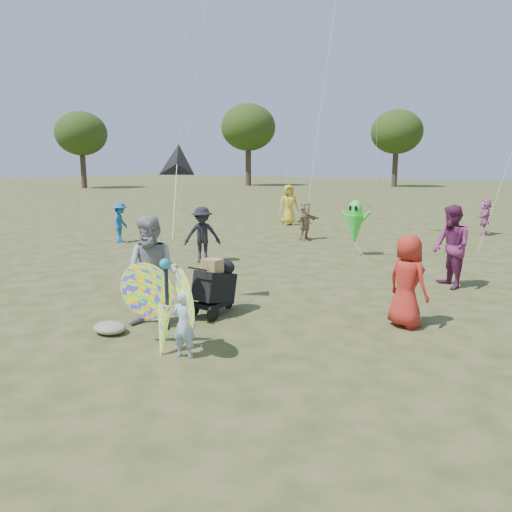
{
  "coord_description": "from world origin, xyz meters",
  "views": [
    {
      "loc": [
        5.0,
        -6.39,
        2.89
      ],
      "look_at": [
        -0.2,
        1.5,
        1.1
      ],
      "focal_mm": 35.0,
      "sensor_mm": 36.0,
      "label": 1
    }
  ],
  "objects_px": {
    "crowd_i": "(120,222)",
    "crowd_g": "(289,205)",
    "adult_man": "(153,272)",
    "crowd_b": "(202,235)",
    "alien_kite": "(355,225)",
    "butterfly_kite": "(165,306)",
    "child_girl": "(184,324)",
    "crowd_d": "(305,221)",
    "crowd_e": "(451,247)",
    "jogging_stroller": "(216,283)",
    "crowd_j": "(485,217)",
    "crowd_a": "(407,281)"
  },
  "relations": [
    {
      "from": "crowd_d",
      "to": "crowd_j",
      "type": "xyz_separation_m",
      "value": [
        5.39,
        5.12,
        0.01
      ]
    },
    {
      "from": "crowd_d",
      "to": "crowd_j",
      "type": "height_order",
      "value": "crowd_j"
    },
    {
      "from": "crowd_b",
      "to": "crowd_g",
      "type": "xyz_separation_m",
      "value": [
        -2.28,
        9.03,
        0.12
      ]
    },
    {
      "from": "child_girl",
      "to": "jogging_stroller",
      "type": "distance_m",
      "value": 2.21
    },
    {
      "from": "crowd_g",
      "to": "jogging_stroller",
      "type": "bearing_deg",
      "value": -109.94
    },
    {
      "from": "crowd_a",
      "to": "crowd_j",
      "type": "height_order",
      "value": "crowd_a"
    },
    {
      "from": "adult_man",
      "to": "butterfly_kite",
      "type": "relative_size",
      "value": 1.14
    },
    {
      "from": "crowd_g",
      "to": "butterfly_kite",
      "type": "height_order",
      "value": "crowd_g"
    },
    {
      "from": "adult_man",
      "to": "crowd_a",
      "type": "distance_m",
      "value": 4.47
    },
    {
      "from": "crowd_g",
      "to": "crowd_j",
      "type": "height_order",
      "value": "crowd_g"
    },
    {
      "from": "adult_man",
      "to": "child_girl",
      "type": "bearing_deg",
      "value": -50.02
    },
    {
      "from": "crowd_j",
      "to": "butterfly_kite",
      "type": "bearing_deg",
      "value": -15.4
    },
    {
      "from": "crowd_b",
      "to": "crowd_d",
      "type": "distance_m",
      "value": 5.48
    },
    {
      "from": "adult_man",
      "to": "alien_kite",
      "type": "distance_m",
      "value": 8.38
    },
    {
      "from": "child_girl",
      "to": "adult_man",
      "type": "bearing_deg",
      "value": -43.42
    },
    {
      "from": "child_girl",
      "to": "crowd_j",
      "type": "distance_m",
      "value": 16.39
    },
    {
      "from": "crowd_a",
      "to": "child_girl",
      "type": "bearing_deg",
      "value": 78.74
    },
    {
      "from": "crowd_d",
      "to": "alien_kite",
      "type": "height_order",
      "value": "alien_kite"
    },
    {
      "from": "jogging_stroller",
      "to": "crowd_j",
      "type": "bearing_deg",
      "value": 82.56
    },
    {
      "from": "crowd_i",
      "to": "crowd_g",
      "type": "bearing_deg",
      "value": -45.34
    },
    {
      "from": "child_girl",
      "to": "crowd_g",
      "type": "bearing_deg",
      "value": -80.14
    },
    {
      "from": "crowd_b",
      "to": "crowd_j",
      "type": "xyz_separation_m",
      "value": [
        5.87,
        10.57,
        -0.08
      ]
    },
    {
      "from": "child_girl",
      "to": "crowd_b",
      "type": "distance_m",
      "value": 7.23
    },
    {
      "from": "jogging_stroller",
      "to": "crowd_g",
      "type": "bearing_deg",
      "value": 116.27
    },
    {
      "from": "crowd_d",
      "to": "crowd_i",
      "type": "bearing_deg",
      "value": 136.05
    },
    {
      "from": "crowd_i",
      "to": "alien_kite",
      "type": "xyz_separation_m",
      "value": [
        8.11,
        2.18,
        0.24
      ]
    },
    {
      "from": "crowd_a",
      "to": "crowd_b",
      "type": "xyz_separation_m",
      "value": [
        -6.7,
        2.5,
        -0.01
      ]
    },
    {
      "from": "crowd_b",
      "to": "crowd_g",
      "type": "bearing_deg",
      "value": 66.48
    },
    {
      "from": "adult_man",
      "to": "crowd_a",
      "type": "relative_size",
      "value": 1.21
    },
    {
      "from": "crowd_e",
      "to": "jogging_stroller",
      "type": "distance_m",
      "value": 5.66
    },
    {
      "from": "crowd_b",
      "to": "jogging_stroller",
      "type": "distance_m",
      "value": 5.09
    },
    {
      "from": "jogging_stroller",
      "to": "butterfly_kite",
      "type": "relative_size",
      "value": 0.63
    },
    {
      "from": "adult_man",
      "to": "crowd_i",
      "type": "distance_m",
      "value": 9.97
    },
    {
      "from": "crowd_d",
      "to": "jogging_stroller",
      "type": "distance_m",
      "value": 9.68
    },
    {
      "from": "crowd_g",
      "to": "crowd_e",
      "type": "bearing_deg",
      "value": -86.36
    },
    {
      "from": "crowd_a",
      "to": "crowd_d",
      "type": "relative_size",
      "value": 1.15
    },
    {
      "from": "child_girl",
      "to": "crowd_g",
      "type": "height_order",
      "value": "crowd_g"
    },
    {
      "from": "crowd_g",
      "to": "crowd_a",
      "type": "bearing_deg",
      "value": -96.06
    },
    {
      "from": "crowd_b",
      "to": "crowd_d",
      "type": "bearing_deg",
      "value": 47.3
    },
    {
      "from": "crowd_e",
      "to": "alien_kite",
      "type": "distance_m",
      "value": 4.26
    },
    {
      "from": "crowd_b",
      "to": "butterfly_kite",
      "type": "bearing_deg",
      "value": -92.93
    },
    {
      "from": "adult_man",
      "to": "crowd_b",
      "type": "bearing_deg",
      "value": 99.95
    },
    {
      "from": "crowd_g",
      "to": "crowd_j",
      "type": "relative_size",
      "value": 1.28
    },
    {
      "from": "crowd_i",
      "to": "alien_kite",
      "type": "bearing_deg",
      "value": -102.22
    },
    {
      "from": "alien_kite",
      "to": "adult_man",
      "type": "bearing_deg",
      "value": -92.07
    },
    {
      "from": "adult_man",
      "to": "crowd_e",
      "type": "height_order",
      "value": "adult_man"
    },
    {
      "from": "butterfly_kite",
      "to": "crowd_d",
      "type": "bearing_deg",
      "value": 107.33
    },
    {
      "from": "crowd_g",
      "to": "butterfly_kite",
      "type": "relative_size",
      "value": 1.07
    },
    {
      "from": "crowd_e",
      "to": "alien_kite",
      "type": "height_order",
      "value": "crowd_e"
    },
    {
      "from": "crowd_b",
      "to": "crowd_g",
      "type": "distance_m",
      "value": 9.32
    }
  ]
}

